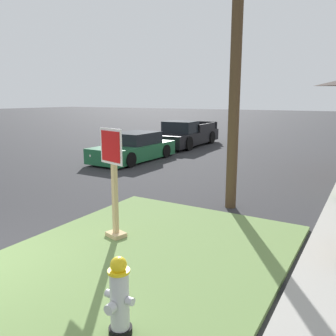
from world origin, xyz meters
name	(u,v)px	position (x,y,z in m)	size (l,w,h in m)	color
grass_corner_patch	(142,257)	(2.42, 1.86, 0.04)	(4.60, 5.82, 0.08)	#668447
fire_hydrant	(119,298)	(3.38, 0.05, 0.53)	(0.38, 0.34, 0.95)	black
stop_sign	(114,187)	(1.51, 2.26, 1.09)	(0.65, 0.37, 2.13)	tan
manhole_cover	(98,226)	(0.70, 2.65, 0.01)	(0.70, 0.70, 0.02)	black
parked_sedan_green	(134,148)	(-3.50, 9.77, 0.54)	(1.94, 4.44, 1.25)	#1E6038
pickup_truck_black	(186,135)	(-3.71, 15.14, 0.62)	(2.22, 5.67, 1.48)	black
utility_pole	(238,2)	(2.70, 5.44, 4.93)	(1.35, 0.27, 9.49)	#4C3823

